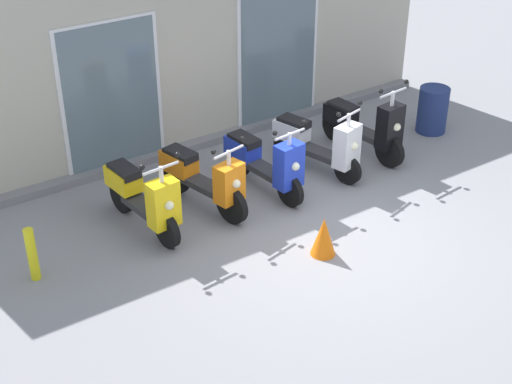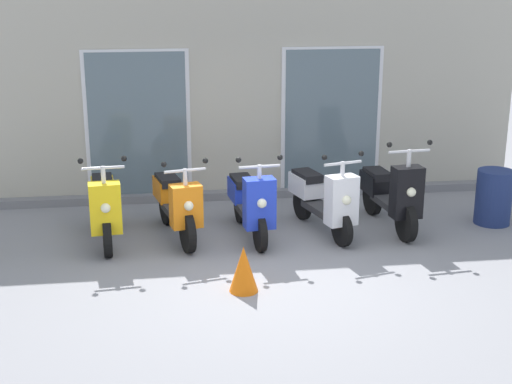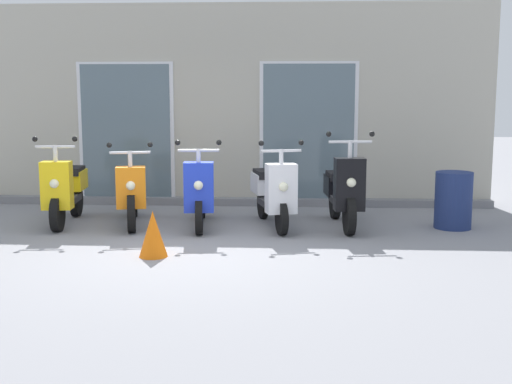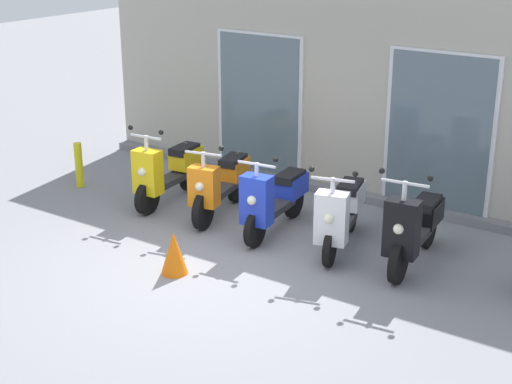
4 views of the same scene
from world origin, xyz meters
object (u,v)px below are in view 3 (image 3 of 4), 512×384
(scooter_yellow, at_px, (66,189))
(traffic_cone, at_px, (153,234))
(trash_bin, at_px, (453,200))
(scooter_black, at_px, (343,191))
(scooter_orange, at_px, (132,191))
(scooter_blue, at_px, (200,192))
(scooter_white, at_px, (272,191))

(scooter_yellow, distance_m, traffic_cone, 2.39)
(scooter_yellow, height_order, trash_bin, scooter_yellow)
(scooter_black, distance_m, traffic_cone, 2.86)
(scooter_yellow, relative_size, scooter_orange, 0.96)
(scooter_yellow, height_order, scooter_blue, scooter_yellow)
(scooter_orange, xyz_separation_m, trash_bin, (4.38, -0.02, -0.09))
(scooter_orange, bearing_deg, traffic_cone, -69.65)
(scooter_yellow, bearing_deg, traffic_cone, -48.05)
(scooter_orange, distance_m, scooter_black, 2.89)
(scooter_white, xyz_separation_m, traffic_cone, (-1.27, -1.73, -0.23))
(scooter_blue, distance_m, trash_bin, 3.42)
(scooter_black, height_order, traffic_cone, scooter_black)
(scooter_white, relative_size, traffic_cone, 3.01)
(scooter_white, height_order, trash_bin, scooter_white)
(scooter_yellow, height_order, scooter_black, scooter_black)
(scooter_blue, bearing_deg, scooter_black, 2.45)
(scooter_white, bearing_deg, traffic_cone, -126.29)
(trash_bin, bearing_deg, traffic_cone, -154.19)
(trash_bin, bearing_deg, scooter_orange, 179.70)
(scooter_orange, height_order, traffic_cone, scooter_orange)
(scooter_black, bearing_deg, scooter_yellow, -179.67)
(scooter_blue, relative_size, traffic_cone, 3.10)
(scooter_orange, distance_m, scooter_blue, 0.97)
(scooter_orange, bearing_deg, scooter_white, -2.52)
(scooter_blue, distance_m, traffic_cone, 1.75)
(traffic_cone, bearing_deg, scooter_white, 53.71)
(scooter_white, relative_size, scooter_black, 0.94)
(scooter_blue, height_order, traffic_cone, scooter_blue)
(scooter_yellow, xyz_separation_m, scooter_white, (2.86, -0.04, 0.00))
(scooter_orange, bearing_deg, scooter_blue, -6.36)
(traffic_cone, bearing_deg, trash_bin, 25.81)
(scooter_blue, xyz_separation_m, traffic_cone, (-0.29, -1.71, -0.22))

